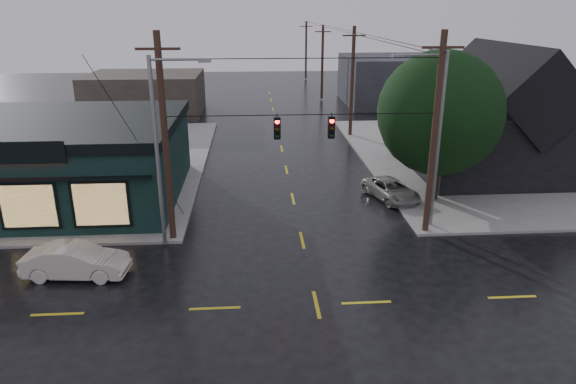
{
  "coord_description": "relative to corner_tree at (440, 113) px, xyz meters",
  "views": [
    {
      "loc": [
        -2.34,
        -17.47,
        11.05
      ],
      "look_at": [
        -0.81,
        4.59,
        3.11
      ],
      "focal_mm": 32.0,
      "sensor_mm": 36.0,
      "label": 1
    }
  ],
  "objects": [
    {
      "name": "ground_plane",
      "position": [
        -8.43,
        -11.2,
        -5.34
      ],
      "size": [
        160.0,
        160.0,
        0.0
      ],
      "primitive_type": "plane",
      "color": "black"
    },
    {
      "name": "sidewalk_nw",
      "position": [
        -28.43,
        8.8,
        -5.27
      ],
      "size": [
        28.0,
        28.0,
        0.15
      ],
      "primitive_type": "cube",
      "color": "gray",
      "rests_on": "ground"
    },
    {
      "name": "sidewalk_ne",
      "position": [
        11.57,
        8.8,
        -5.27
      ],
      "size": [
        28.0,
        28.0,
        0.15
      ],
      "primitive_type": "cube",
      "color": "gray",
      "rests_on": "ground"
    },
    {
      "name": "pizza_shop",
      "position": [
        -23.43,
        1.74,
        -2.78
      ],
      "size": [
        16.3,
        12.34,
        4.9
      ],
      "color": "black",
      "rests_on": "ground"
    },
    {
      "name": "ne_building",
      "position": [
        6.57,
        5.8,
        -0.87
      ],
      "size": [
        12.6,
        11.6,
        8.75
      ],
      "color": "black",
      "rests_on": "ground"
    },
    {
      "name": "corner_tree",
      "position": [
        0.0,
        0.0,
        0.0
      ],
      "size": [
        7.22,
        7.22,
        8.82
      ],
      "color": "black",
      "rests_on": "ground"
    },
    {
      "name": "utility_pole_nw",
      "position": [
        -14.93,
        -4.7,
        -5.34
      ],
      "size": [
        2.0,
        0.32,
        10.15
      ],
      "primitive_type": null,
      "color": "#311D15",
      "rests_on": "ground"
    },
    {
      "name": "utility_pole_ne",
      "position": [
        -1.93,
        -4.7,
        -5.34
      ],
      "size": [
        2.0,
        0.32,
        10.15
      ],
      "primitive_type": null,
      "color": "#311D15",
      "rests_on": "ground"
    },
    {
      "name": "utility_pole_far_a",
      "position": [
        -1.93,
        16.8,
        -5.34
      ],
      "size": [
        2.0,
        0.32,
        9.65
      ],
      "primitive_type": null,
      "color": "#311D15",
      "rests_on": "ground"
    },
    {
      "name": "utility_pole_far_b",
      "position": [
        -1.93,
        36.8,
        -5.34
      ],
      "size": [
        2.0,
        0.32,
        9.15
      ],
      "primitive_type": null,
      "color": "#311D15",
      "rests_on": "ground"
    },
    {
      "name": "utility_pole_far_c",
      "position": [
        -1.93,
        56.8,
        -5.34
      ],
      "size": [
        2.0,
        0.32,
        9.15
      ],
      "primitive_type": null,
      "color": "#311D15",
      "rests_on": "ground"
    },
    {
      "name": "span_signal_assembly",
      "position": [
        -8.33,
        -4.7,
        0.36
      ],
      "size": [
        13.0,
        0.48,
        1.23
      ],
      "color": "black",
      "rests_on": "ground"
    },
    {
      "name": "streetlight_nw",
      "position": [
        -15.23,
        -5.4,
        -5.34
      ],
      "size": [
        5.4,
        0.3,
        9.15
      ],
      "primitive_type": null,
      "color": "gray",
      "rests_on": "ground"
    },
    {
      "name": "streetlight_ne",
      "position": [
        -1.43,
        -4.0,
        -5.34
      ],
      "size": [
        5.4,
        0.3,
        9.15
      ],
      "primitive_type": null,
      "color": "gray",
      "rests_on": "ground"
    },
    {
      "name": "bg_building_west",
      "position": [
        -22.43,
        28.8,
        -3.14
      ],
      "size": [
        12.0,
        10.0,
        4.4
      ],
      "primitive_type": "cube",
      "color": "#342B26",
      "rests_on": "ground"
    },
    {
      "name": "bg_building_east",
      "position": [
        7.57,
        33.8,
        -2.54
      ],
      "size": [
        14.0,
        12.0,
        5.6
      ],
      "primitive_type": "cube",
      "color": "#28292E",
      "rests_on": "ground"
    },
    {
      "name": "sedan_cream",
      "position": [
        -18.57,
        -8.2,
        -4.61
      ],
      "size": [
        4.55,
        1.92,
        1.46
      ],
      "primitive_type": "imported",
      "rotation": [
        0.0,
        0.0,
        1.49
      ],
      "color": "beige",
      "rests_on": "ground"
    },
    {
      "name": "suv_silver",
      "position": [
        -2.43,
        0.34,
        -4.73
      ],
      "size": [
        3.25,
        4.78,
        1.22
      ],
      "primitive_type": "imported",
      "rotation": [
        0.0,
        0.0,
        0.31
      ],
      "color": "gray",
      "rests_on": "ground"
    }
  ]
}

